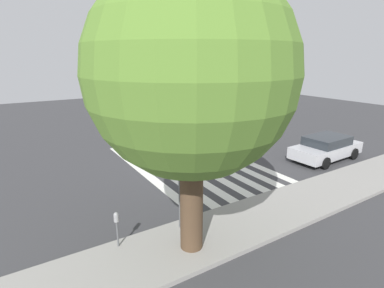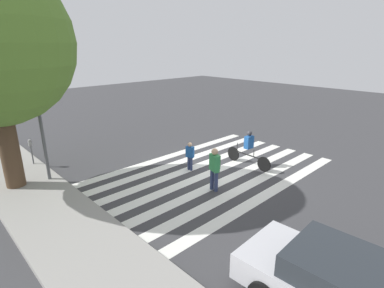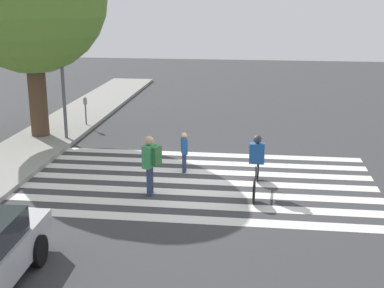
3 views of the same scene
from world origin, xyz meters
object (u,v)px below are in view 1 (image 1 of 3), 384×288
object	(u,v)px
cyclist_mid_street	(186,140)
car_parked_silver_sedan	(326,148)
pedestrian_adult_blue_shirt	(222,149)
street_tree	(191,75)
parking_meter	(117,222)
pedestrian_adult_yellow_jacket	(184,156)
traffic_light	(178,145)

from	to	relation	value
cyclist_mid_street	car_parked_silver_sedan	bearing A→B (deg)	143.04
pedestrian_adult_blue_shirt	car_parked_silver_sedan	distance (m)	6.03
pedestrian_adult_blue_shirt	cyclist_mid_street	size ratio (longest dim) A/B	0.69
street_tree	cyclist_mid_street	world-z (taller)	street_tree
pedestrian_adult_blue_shirt	car_parked_silver_sedan	xyz separation A→B (m)	(-5.57, 2.29, -0.25)
parking_meter	pedestrian_adult_yellow_jacket	world-z (taller)	parking_meter
traffic_light	street_tree	bearing A→B (deg)	77.80
street_tree	pedestrian_adult_blue_shirt	xyz separation A→B (m)	(-5.16, -5.28, -4.19)
cyclist_mid_street	pedestrian_adult_blue_shirt	bearing A→B (deg)	103.75
parking_meter	street_tree	world-z (taller)	street_tree
pedestrian_adult_yellow_jacket	car_parked_silver_sedan	distance (m)	8.08
pedestrian_adult_yellow_jacket	car_parked_silver_sedan	xyz separation A→B (m)	(-7.54, 2.91, -0.00)
parking_meter	car_parked_silver_sedan	xyz separation A→B (m)	(-12.60, -1.83, -0.24)
parking_meter	street_tree	bearing A→B (deg)	147.92
traffic_light	car_parked_silver_sedan	xyz separation A→B (m)	(-10.47, -1.76, -2.25)
pedestrian_adult_blue_shirt	car_parked_silver_sedan	world-z (taller)	pedestrian_adult_blue_shirt
traffic_light	pedestrian_adult_blue_shirt	distance (m)	6.66
pedestrian_adult_blue_shirt	car_parked_silver_sedan	bearing A→B (deg)	177.24
traffic_light	car_parked_silver_sedan	size ratio (longest dim) A/B	0.94
pedestrian_adult_yellow_jacket	cyclist_mid_street	xyz separation A→B (m)	(-1.43, -2.19, 0.16)
traffic_light	street_tree	size ratio (longest dim) A/B	0.53
parking_meter	pedestrian_adult_blue_shirt	distance (m)	8.14
pedestrian_adult_yellow_jacket	car_parked_silver_sedan	size ratio (longest dim) A/B	0.28
parking_meter	car_parked_silver_sedan	world-z (taller)	car_parked_silver_sedan
parking_meter	cyclist_mid_street	bearing A→B (deg)	-133.09
parking_meter	pedestrian_adult_yellow_jacket	distance (m)	6.93
traffic_light	pedestrian_adult_yellow_jacket	xyz separation A→B (m)	(-2.93, -4.67, -2.25)
street_tree	parking_meter	bearing A→B (deg)	-32.08
traffic_light	parking_meter	xyz separation A→B (m)	(2.12, 0.07, -2.01)
traffic_light	cyclist_mid_street	xyz separation A→B (m)	(-4.36, -6.85, -2.09)
street_tree	car_parked_silver_sedan	bearing A→B (deg)	-164.42
parking_meter	cyclist_mid_street	distance (m)	9.48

